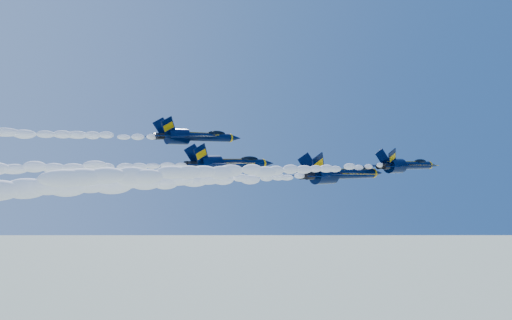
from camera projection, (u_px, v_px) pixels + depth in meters
jet_lead at (406, 165)px, 83.70m from camera, size 15.44×12.67×5.74m
smoke_trail_jet_lead at (254, 171)px, 63.96m from camera, size 51.31×2.09×1.88m
jet_second at (340, 174)px, 82.19m from camera, size 19.28×15.82×7.17m
smoke_trail_jet_second at (152, 183)px, 61.45m from camera, size 51.31×2.61×2.35m
jet_third at (227, 163)px, 79.99m from camera, size 17.10×14.03×6.36m
smoke_trail_jet_third at (1, 169)px, 59.82m from camera, size 51.31×2.32×2.08m
jet_fourth at (195, 136)px, 83.64m from camera, size 16.92×13.88×6.29m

